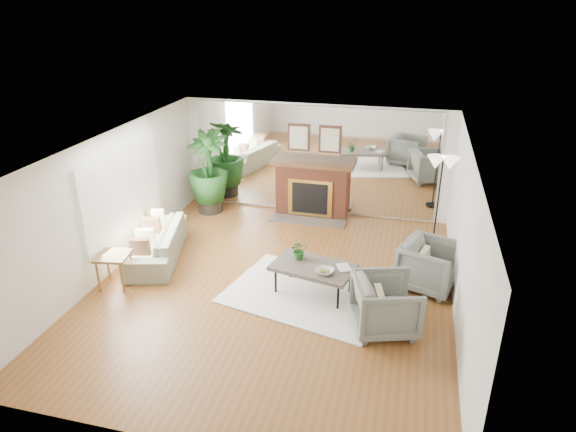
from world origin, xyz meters
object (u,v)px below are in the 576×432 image
(fireplace, at_px, (312,188))
(sofa, at_px, (156,243))
(side_table, at_px, (113,260))
(floor_lamp, at_px, (442,170))
(potted_ficus, at_px, (208,169))
(armchair_front, at_px, (386,305))
(armchair_back, at_px, (430,266))
(coffee_table, at_px, (313,268))

(fireplace, bearing_deg, sofa, -131.74)
(side_table, relative_size, floor_lamp, 0.34)
(sofa, bearing_deg, fireplace, 123.17)
(side_table, bearing_deg, potted_ficus, 84.67)
(sofa, relative_size, armchair_front, 2.26)
(armchair_back, bearing_deg, sofa, 111.53)
(armchair_back, bearing_deg, coffee_table, 129.57)
(sofa, relative_size, floor_lamp, 1.15)
(floor_lamp, bearing_deg, side_table, -150.46)
(armchair_back, bearing_deg, fireplace, 64.88)
(floor_lamp, bearing_deg, coffee_table, -129.22)
(potted_ficus, bearing_deg, armchair_front, -40.35)
(fireplace, xyz_separation_m, armchair_back, (2.60, -2.61, -0.24))
(armchair_front, bearing_deg, armchair_back, -42.21)
(armchair_back, height_order, floor_lamp, floor_lamp)
(sofa, height_order, armchair_front, armchair_front)
(armchair_back, bearing_deg, potted_ficus, 85.47)
(armchair_back, height_order, potted_ficus, potted_ficus)
(sofa, bearing_deg, coffee_table, 65.28)
(sofa, height_order, armchair_back, armchair_back)
(coffee_table, xyz_separation_m, potted_ficus, (-3.03, 2.92, 0.53))
(armchair_back, relative_size, side_table, 1.51)
(potted_ficus, xyz_separation_m, floor_lamp, (5.02, -0.47, 0.55))
(armchair_back, relative_size, armchair_front, 0.99)
(coffee_table, relative_size, floor_lamp, 0.80)
(coffee_table, xyz_separation_m, floor_lamp, (1.99, 2.44, 1.08))
(fireplace, bearing_deg, floor_lamp, -17.26)
(sofa, relative_size, side_table, 3.44)
(fireplace, distance_m, sofa, 3.70)
(fireplace, distance_m, floor_lamp, 2.97)
(sofa, relative_size, potted_ficus, 1.11)
(armchair_front, distance_m, side_table, 4.61)
(coffee_table, distance_m, armchair_front, 1.45)
(coffee_table, bearing_deg, side_table, -170.05)
(armchair_back, height_order, side_table, armchair_back)
(floor_lamp, bearing_deg, fireplace, 162.74)
(coffee_table, height_order, sofa, sofa)
(armchair_back, relative_size, floor_lamp, 0.51)
(coffee_table, distance_m, armchair_back, 2.01)
(coffee_table, bearing_deg, floor_lamp, 50.78)
(armchair_front, bearing_deg, sofa, 56.55)
(potted_ficus, height_order, floor_lamp, potted_ficus)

